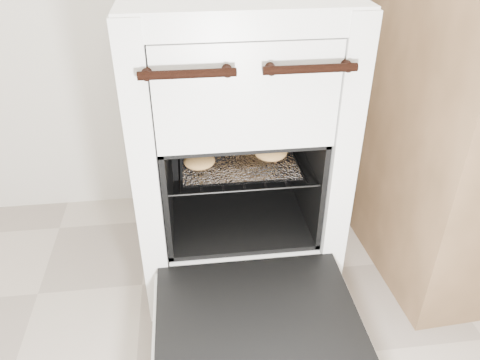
{
  "coord_description": "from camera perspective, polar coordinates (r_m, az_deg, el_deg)",
  "views": [
    {
      "loc": [
        -0.15,
        -0.12,
        1.12
      ],
      "look_at": [
        -0.01,
        1.03,
        0.39
      ],
      "focal_mm": 35.0,
      "sensor_mm": 36.0,
      "label": 1
    }
  ],
  "objects": [
    {
      "name": "baked_rolls",
      "position": [
        1.4,
        1.12,
        4.02
      ],
      "size": [
        0.33,
        0.22,
        0.05
      ],
      "color": "tan",
      "rests_on": "foil_sheet"
    },
    {
      "name": "stove",
      "position": [
        1.47,
        -0.68,
        4.52
      ],
      "size": [
        0.58,
        0.65,
        0.89
      ],
      "color": "white",
      "rests_on": "ground"
    },
    {
      "name": "foil_sheet",
      "position": [
        1.4,
        -0.29,
        2.82
      ],
      "size": [
        0.33,
        0.29,
        0.01
      ],
      "primitive_type": "cube",
      "color": "white",
      "rests_on": "oven_rack"
    },
    {
      "name": "oven_rack",
      "position": [
        1.42,
        -0.39,
        3.0
      ],
      "size": [
        0.42,
        0.41,
        0.01
      ],
      "color": "black",
      "rests_on": "stove"
    },
    {
      "name": "oven_door",
      "position": [
        1.23,
        2.09,
        -16.42
      ],
      "size": [
        0.52,
        0.41,
        0.04
      ],
      "color": "black",
      "rests_on": "stove"
    }
  ]
}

